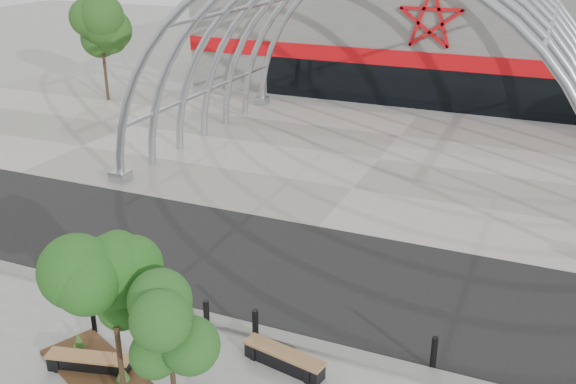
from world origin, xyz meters
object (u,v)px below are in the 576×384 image
(bench_0, at_px, (90,363))
(bollard_2, at_px, (188,354))
(street_tree_0, at_px, (112,295))
(street_tree_1, at_px, (169,334))
(bench_1, at_px, (284,360))

(bench_0, height_order, bollard_2, bollard_2)
(street_tree_0, relative_size, street_tree_1, 1.16)
(street_tree_1, distance_m, bench_0, 4.03)
(street_tree_1, xyz_separation_m, bench_0, (-3.17, 0.85, -2.33))
(street_tree_0, distance_m, bench_1, 4.91)
(bench_1, bearing_deg, street_tree_0, -138.60)
(street_tree_0, distance_m, bollard_2, 3.09)
(street_tree_0, bearing_deg, bench_1, 41.40)
(street_tree_1, relative_size, bench_1, 1.49)
(bench_0, relative_size, bollard_2, 2.38)
(bench_0, height_order, bench_1, bench_1)
(bench_0, bearing_deg, street_tree_1, -14.99)
(street_tree_1, bearing_deg, bollard_2, 113.55)
(street_tree_0, height_order, bench_0, street_tree_0)
(street_tree_1, bearing_deg, bench_0, 165.01)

